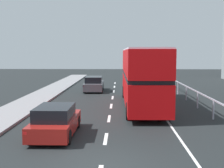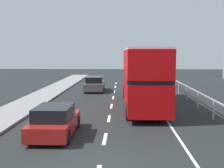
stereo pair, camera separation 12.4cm
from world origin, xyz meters
name	(u,v)px [view 1 (the left image)]	position (x,y,z in m)	size (l,w,h in m)	color
ground_plane	(101,167)	(0.00, 0.00, -0.05)	(74.02, 120.00, 0.10)	black
lane_paint_markings	(143,115)	(2.10, 8.37, 0.00)	(3.47, 46.00, 0.01)	silver
bridge_side_railing	(205,99)	(6.05, 9.00, 0.94)	(0.10, 42.00, 1.17)	#AFAEC0
double_decker_bus_red	(142,76)	(2.20, 11.20, 2.23)	(2.68, 11.53, 4.14)	red
hatchback_car_near	(56,121)	(-2.36, 3.66, 0.68)	(1.83, 4.16, 1.42)	maroon
sedan_car_ahead	(94,84)	(-1.99, 19.66, 0.71)	(1.94, 4.45, 1.49)	#4D4D54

